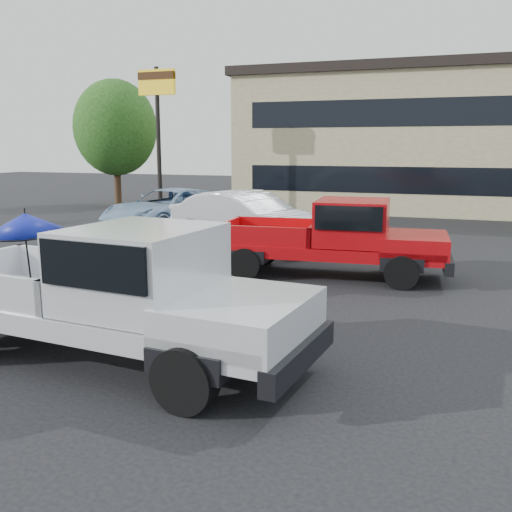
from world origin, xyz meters
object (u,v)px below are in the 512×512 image
Objects in this scene: tree_left at (115,128)px; silver_sedan at (247,220)px; red_pickup at (345,235)px; silver_pickup at (128,288)px; blue_suv at (169,209)px; motel_sign at (157,101)px.

tree_left reaches higher than silver_sedan.
silver_pickup is at bearing -110.08° from red_pickup.
blue_suv is at bearing -45.88° from tree_left.
red_pickup reaches higher than silver_sedan.
silver_pickup reaches higher than blue_suv.
red_pickup is at bearing -40.94° from tree_left.
red_pickup is at bearing -109.21° from silver_sedan.
tree_left is 21.46m from silver_pickup.
red_pickup is (1.71, 6.13, -0.10)m from silver_pickup.
motel_sign is 9.25m from silver_sedan.
silver_pickup is 6.37m from red_pickup.
motel_sign is 17.06m from silver_pickup.
red_pickup is at bearing 79.67° from silver_pickup.
silver_pickup is at bearing -62.43° from motel_sign.
red_pickup is 1.05× the size of blue_suv.
red_pickup is at bearing -42.54° from motel_sign.
silver_pickup is 1.20× the size of silver_sedan.
silver_pickup is at bearing -56.62° from tree_left.
red_pickup is at bearing -19.58° from blue_suv.
silver_pickup is 12.55m from blue_suv.
tree_left is at bearing 128.63° from silver_pickup.
motel_sign is at bearing -36.87° from tree_left.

